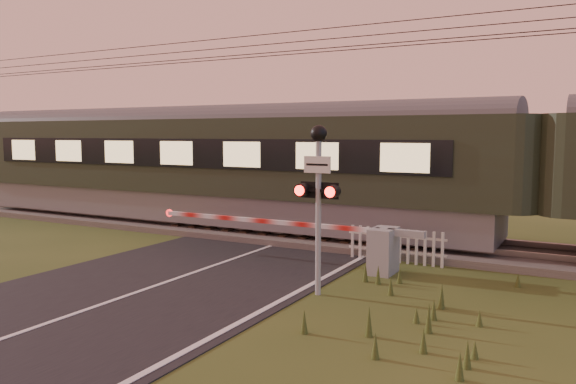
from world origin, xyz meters
The scene contains 8 objects.
ground centered at (0.00, 0.00, 0.00)m, with size 160.00×160.00×0.00m, color #314319.
road centered at (0.02, -0.23, 0.01)m, with size 6.00×140.00×0.03m.
track_bed centered at (0.00, 6.50, 0.07)m, with size 140.00×3.40×0.39m.
overhead_wires centered at (0.00, 6.50, 5.72)m, with size 120.00×0.62×0.62m.
train centered at (6.67, 6.50, 2.14)m, with size 39.83×2.75×3.70m.
boom_gate centered at (3.32, 3.45, 0.58)m, with size 7.17×0.79×1.05m.
crossing_signal centered at (3.15, 1.23, 2.25)m, with size 0.83×0.35×3.28m.
picket_fence centered at (3.63, 4.60, 0.42)m, with size 2.45×0.07×0.83m.
Camera 1 is at (7.73, -8.39, 3.11)m, focal length 35.00 mm.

